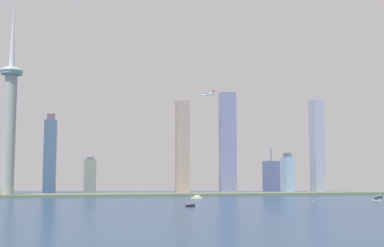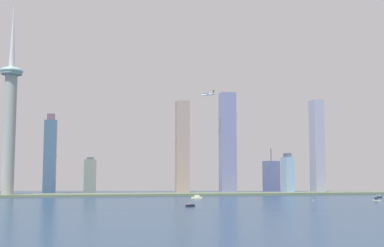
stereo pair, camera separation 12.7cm
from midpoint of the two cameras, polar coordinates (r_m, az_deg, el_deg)
name	(u,v)px [view 1 (the left image)]	position (r m, az deg, el deg)	size (l,w,h in m)	color
ground_plane	(300,230)	(328.16, 12.10, -11.70)	(6000.00, 6000.00, 0.00)	navy
waterfront_pier	(177,194)	(805.70, -1.72, -8.02)	(759.33, 56.32, 3.61)	#606F55
observation_tower	(10,111)	(808.05, -19.91, 1.33)	(34.38, 34.38, 300.15)	#98A097
skyscraper_0	(182,148)	(834.34, -1.11, -2.74)	(21.69, 19.97, 155.04)	#A28D80
skyscraper_1	(50,155)	(908.08, -15.80, -3.50)	(21.08, 14.82, 138.58)	#405E7D
skyscraper_2	(90,176)	(882.85, -11.48, -5.87)	(20.69, 17.32, 62.43)	slate
skyscraper_3	(288,175)	(873.95, 10.78, -5.73)	(14.41, 27.78, 69.07)	#87ABCB
skyscraper_4	(224,179)	(923.26, 3.65, -6.32)	(13.30, 21.49, 48.07)	slate
skyscraper_5	(228,143)	(854.48, 4.05, -2.23)	(25.67, 23.00, 171.66)	#747BA7
skyscraper_6	(317,147)	(897.23, 13.98, -2.56)	(17.60, 25.90, 161.82)	#9A9FB6
skyscraper_7	(271,177)	(930.53, 8.96, -5.98)	(26.34, 21.66, 80.00)	slate
boat_1	(190,205)	(536.57, -0.20, -9.25)	(10.75, 8.13, 3.93)	#1E1F31
boat_2	(379,197)	(772.34, 20.45, -7.80)	(7.30, 6.50, 7.33)	black
boat_4	(197,197)	(708.22, 0.59, -8.36)	(16.81, 12.73, 8.54)	beige
boat_5	(376,200)	(689.58, 20.16, -8.10)	(4.65, 12.58, 9.16)	beige
channel_buoy_0	(313,200)	(664.79, 13.55, -8.44)	(1.07, 1.07, 2.11)	yellow
airplane	(208,94)	(841.51, 1.85, 3.32)	(24.00, 25.12, 7.60)	silver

